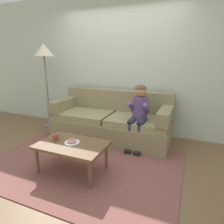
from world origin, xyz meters
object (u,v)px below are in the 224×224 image
couch (112,122)px  donut (72,141)px  coffee_table (72,147)px  person_child (139,111)px  floor_lamp (44,56)px  toy_controller (68,148)px  mug (56,137)px

couch → donut: 1.30m
coffee_table → person_child: person_child is taller
couch → floor_lamp: bearing=177.5°
toy_controller → floor_lamp: size_ratio=0.12×
person_child → mug: 1.43m
mug → toy_controller: size_ratio=0.40×
couch → person_child: person_child is taller
couch → donut: size_ratio=18.71×
couch → toy_controller: (-0.50, -0.78, -0.31)m
couch → donut: (-0.04, -1.29, 0.12)m
mug → floor_lamp: floor_lamp is taller
donut → floor_lamp: floor_lamp is taller
coffee_table → floor_lamp: bearing=138.1°
mug → toy_controller: mug is taller
mug → toy_controller: 0.71m
couch → floor_lamp: size_ratio=1.23×
couch → person_child: size_ratio=2.04×
coffee_table → toy_controller: 0.79m
coffee_table → couch: bearing=88.6°
floor_lamp → coffee_table: bearing=-41.9°
floor_lamp → mug: bearing=-47.1°
coffee_table → person_child: (0.62, 1.11, 0.29)m
couch → donut: bearing=-91.7°
coffee_table → mug: bearing=176.5°
donut → toy_controller: (-0.46, 0.51, -0.43)m
coffee_table → mug: mug is taller
coffee_table → toy_controller: coffee_table is taller
floor_lamp → donut: bearing=-41.6°
toy_controller → mug: bearing=-44.6°
couch → floor_lamp: (-1.58, 0.07, 1.24)m
couch → person_child: (0.59, -0.20, 0.34)m
donut → toy_controller: size_ratio=0.53×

